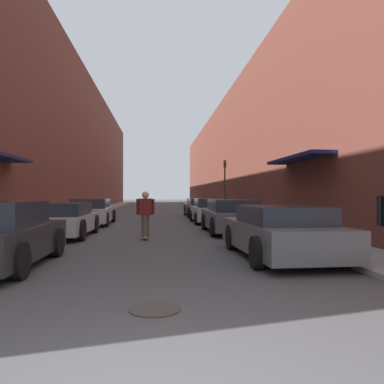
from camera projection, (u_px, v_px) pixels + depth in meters
The scene contains 14 objects.
ground at pixel (155, 214), 28.29m from camera, with size 142.24×142.24×0.00m, color #424244.
curb_strip_left at pixel (101, 210), 34.27m from camera, with size 1.80×64.65×0.12m.
curb_strip_right at pixel (210, 209), 35.19m from camera, with size 1.80×64.65×0.12m.
building_row_left at pixel (68, 143), 34.02m from camera, with size 4.90×64.65×12.32m.
building_row_right at pixel (240, 157), 35.47m from camera, with size 4.90×64.65×9.98m.
parked_car_left_1 at pixel (65, 220), 13.38m from camera, with size 1.88×4.27×1.23m.
parked_car_left_2 at pixel (91, 212), 18.73m from camera, with size 2.01×4.58×1.30m.
parked_car_right_0 at pixel (281, 232), 9.02m from camera, with size 2.07×4.46×1.25m.
parked_car_right_1 at pixel (232, 217), 14.75m from camera, with size 2.06×4.26×1.32m.
parked_car_right_2 at pixel (211, 211), 19.86m from camera, with size 2.03×4.08×1.31m.
parked_car_right_3 at pixel (201, 208), 25.13m from camera, with size 2.02×4.75×1.23m.
skateboarder at pixel (145, 210), 12.72m from camera, with size 0.62×0.78×1.62m.
manhole_cover at pixel (155, 309), 4.99m from camera, with size 0.70×0.70×0.02m.
traffic_light at pixel (225, 182), 24.23m from camera, with size 0.16×0.22×3.59m.
Camera 1 is at (0.18, -2.57, 1.55)m, focal length 35.00 mm.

